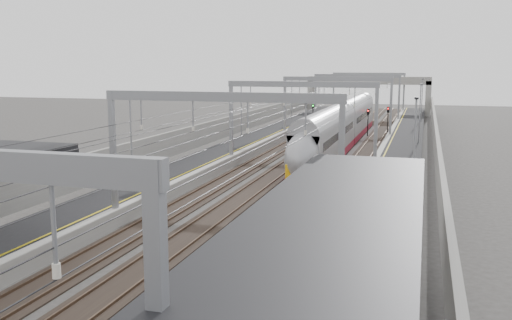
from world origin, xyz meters
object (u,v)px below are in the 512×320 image
Objects in this scene: signal_green at (313,112)px; overbridge at (368,85)px; bench at (344,287)px; train at (340,131)px.

overbridge is at bearing 78.48° from signal_green.
bench is at bearing -84.90° from overbridge.
train is 24.97× the size of bench.
signal_green is (-5.20, -25.51, -2.89)m from overbridge.
bench is (7.79, -87.16, -3.76)m from overbridge.
train reaches higher than bench.
train is (1.50, -45.09, -3.34)m from overbridge.
signal_green is at bearing 101.89° from bench.
train is at bearing 98.50° from bench.
overbridge is 0.48× the size of train.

